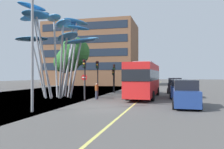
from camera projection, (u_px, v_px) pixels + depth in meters
name	position (u px, v px, depth m)	size (l,w,h in m)	color
ground	(92.00, 108.00, 17.35)	(120.00, 240.00, 0.10)	#54514F
red_bus	(144.00, 78.00, 24.61)	(2.93, 10.62, 3.83)	red
leaf_sculpture	(57.00, 31.00, 24.76)	(10.17, 9.62, 9.79)	#9EA0A5
traffic_light_kerb_near	(85.00, 71.00, 21.42)	(0.28, 0.42, 3.90)	black
traffic_light_kerb_far	(97.00, 71.00, 25.17)	(0.28, 0.42, 3.96)	black
traffic_light_island_mid	(114.00, 72.00, 32.15)	(0.28, 0.42, 3.96)	black
traffic_light_opposite	(113.00, 76.00, 32.36)	(0.28, 0.42, 3.25)	black
car_parked_near	(186.00, 94.00, 17.33)	(1.99, 4.45, 2.07)	navy
car_parked_mid	(179.00, 89.00, 24.46)	(1.99, 4.44, 1.99)	navy
car_parked_far	(175.00, 86.00, 31.16)	(2.04, 3.85, 2.05)	black
street_lamp	(37.00, 29.00, 15.14)	(1.85, 0.44, 8.72)	gray
tree_pavement_near	(71.00, 56.00, 31.47)	(5.40, 4.82, 7.56)	brown
pedestrian	(97.00, 91.00, 23.13)	(0.34, 0.34, 1.65)	#2D3342
no_entry_sign	(84.00, 83.00, 23.11)	(0.60, 0.12, 2.50)	gray
backdrop_building	(92.00, 55.00, 58.22)	(21.86, 12.80, 15.27)	brown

